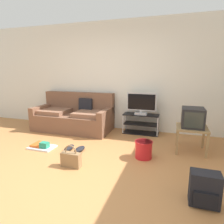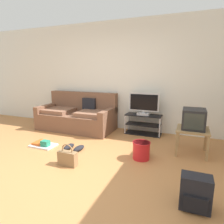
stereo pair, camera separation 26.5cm
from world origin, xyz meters
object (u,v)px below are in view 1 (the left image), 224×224
tv_stand (141,124)px  side_table (192,131)px  flat_tv (141,104)px  handbag (71,159)px  backpack (205,189)px  sneakers_pair (74,148)px  cleaning_bucket (144,149)px  floor_tray (42,146)px  crt_tv (193,117)px  couch (74,117)px

tv_stand → side_table: bearing=-36.5°
flat_tv → handbag: bearing=-110.7°
backpack → sneakers_pair: (-2.13, 0.90, -0.14)m
cleaning_bucket → floor_tray: size_ratio=0.62×
tv_stand → crt_tv: (1.07, -0.78, 0.41)m
side_table → sneakers_pair: bearing=-162.5°
couch → side_table: size_ratio=3.54×
crt_tv → cleaning_bucket: crt_tv is taller
tv_stand → backpack: tv_stand is taller
crt_tv → floor_tray: crt_tv is taller
flat_tv → handbag: size_ratio=1.94×
backpack → floor_tray: 2.93m
tv_stand → floor_tray: size_ratio=1.72×
cleaning_bucket → couch: bearing=149.7°
backpack → floor_tray: backpack is taller
couch → floor_tray: 1.36m
crt_tv → sneakers_pair: bearing=-162.1°
side_table → sneakers_pair: size_ratio=1.48×
side_table → crt_tv: crt_tv is taller
couch → cleaning_bucket: couch is taller
sneakers_pair → crt_tv: bearing=17.9°
tv_stand → crt_tv: 1.39m
crt_tv → couch: bearing=168.2°
couch → crt_tv: size_ratio=4.38×
backpack → sneakers_pair: size_ratio=1.04×
flat_tv → cleaning_bucket: flat_tv is taller
crt_tv → handbag: (-1.83, -1.25, -0.52)m
crt_tv → floor_tray: bearing=-164.9°
flat_tv → cleaning_bucket: (0.28, -1.33, -0.57)m
side_table → sneakers_pair: (-2.09, -0.66, -0.36)m
flat_tv → sneakers_pair: (-1.02, -1.43, -0.68)m
couch → floor_tray: (-0.00, -1.32, -0.29)m
backpack → floor_tray: bearing=169.0°
couch → tv_stand: size_ratio=2.29×
tv_stand → floor_tray: bearing=-138.1°
side_table → backpack: size_ratio=1.42×
handbag → cleaning_bucket: 1.24m
sneakers_pair → cleaning_bucket: bearing=4.5°
tv_stand → flat_tv: flat_tv is taller
side_table → sneakers_pair: 2.22m
side_table → floor_tray: 2.89m
handbag → floor_tray: 1.07m
couch → tv_stand: couch is taller
side_table → backpack: 1.57m
tv_stand → flat_tv: 0.49m
backpack → sneakers_pair: backpack is taller
handbag → floor_tray: size_ratio=0.73×
tv_stand → handbag: (-0.76, -2.03, -0.11)m
side_table → flat_tv: bearing=144.3°
floor_tray → crt_tv: bearing=15.1°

